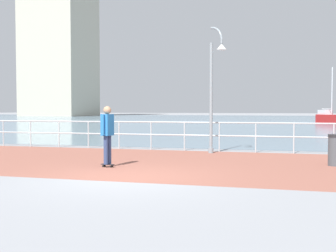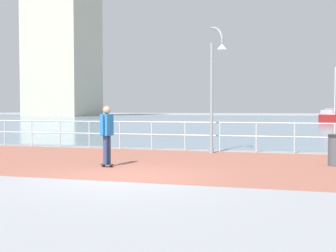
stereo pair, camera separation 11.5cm
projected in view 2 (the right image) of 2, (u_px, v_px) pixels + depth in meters
name	position (u px, v px, depth m)	size (l,w,h in m)	color
ground	(248.00, 123.00, 48.73)	(220.00, 220.00, 0.00)	gray
brick_paving	(159.00, 162.00, 13.04)	(28.00, 7.28, 0.01)	#935647
harbor_water	(254.00, 120.00, 59.93)	(180.00, 88.00, 0.00)	#6B899E
waterfront_railing	(185.00, 131.00, 16.52)	(25.25, 0.06, 1.17)	#B2BCC1
lamppost	(215.00, 83.00, 15.42)	(0.71, 0.61, 4.76)	gray
skateboarder	(107.00, 130.00, 11.86)	(0.41, 0.56, 1.76)	black
trash_bin	(336.00, 150.00, 12.12)	(0.46, 0.46, 0.93)	#474C51
sailboat_gray	(334.00, 118.00, 48.01)	(3.24, 4.80, 6.50)	#B21E1E
tower_slate	(63.00, 24.00, 96.56)	(13.39, 14.82, 44.82)	#B2AD99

